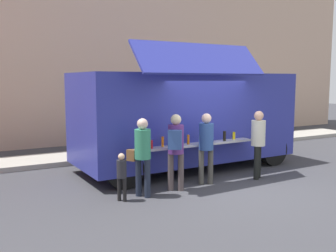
# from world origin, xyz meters

# --- Properties ---
(ground_plane) EXTENTS (60.00, 60.00, 0.00)m
(ground_plane) POSITION_xyz_m (0.00, 0.00, 0.00)
(ground_plane) COLOR #38383D
(curb_strip) EXTENTS (28.00, 1.60, 0.15)m
(curb_strip) POSITION_xyz_m (-3.90, 4.73, 0.07)
(curb_strip) COLOR #9E998E
(curb_strip) RESTS_ON ground
(building_behind) EXTENTS (32.00, 2.40, 10.47)m
(building_behind) POSITION_xyz_m (-2.90, 8.63, 5.24)
(building_behind) COLOR tan
(building_behind) RESTS_ON ground
(food_truck_main) EXTENTS (6.26, 3.31, 3.41)m
(food_truck_main) POSITION_xyz_m (0.11, 2.11, 1.49)
(food_truck_main) COLOR #2B3296
(food_truck_main) RESTS_ON ground
(trash_bin) EXTENTS (0.60, 0.60, 0.93)m
(trash_bin) POSITION_xyz_m (3.76, 4.43, 0.47)
(trash_bin) COLOR #306539
(trash_bin) RESTS_ON ground
(customer_front_ordering) EXTENTS (0.35, 0.35, 1.73)m
(customer_front_ordering) POSITION_xyz_m (-0.39, 0.39, 1.03)
(customer_front_ordering) COLOR #484641
(customer_front_ordering) RESTS_ON ground
(customer_mid_with_backpack) EXTENTS (0.51, 0.57, 1.76)m
(customer_mid_with_backpack) POSITION_xyz_m (-1.33, 0.25, 1.08)
(customer_mid_with_backpack) COLOR #4F4343
(customer_mid_with_backpack) RESTS_ON ground
(customer_rear_waiting) EXTENTS (0.44, 0.53, 1.71)m
(customer_rear_waiting) POSITION_xyz_m (-2.17, 0.23, 1.01)
(customer_rear_waiting) COLOR #1D2435
(customer_rear_waiting) RESTS_ON ground
(customer_extra_browsing) EXTENTS (0.36, 0.36, 1.74)m
(customer_extra_browsing) POSITION_xyz_m (1.07, 0.18, 1.04)
(customer_extra_browsing) COLOR black
(customer_extra_browsing) RESTS_ON ground
(child_near_queue) EXTENTS (0.21, 0.21, 1.02)m
(child_near_queue) POSITION_xyz_m (-2.68, 0.16, 0.61)
(child_near_queue) COLOR black
(child_near_queue) RESTS_ON ground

